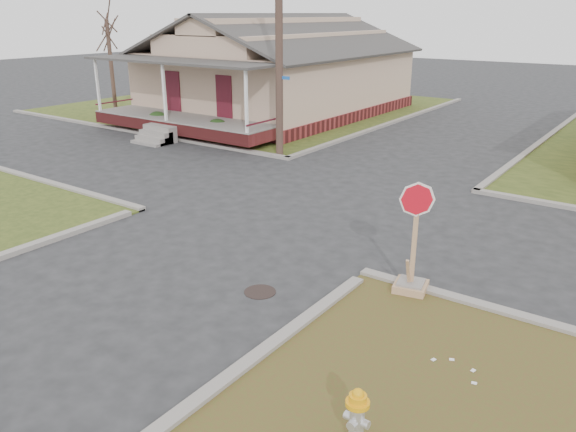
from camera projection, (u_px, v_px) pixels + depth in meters
The scene contains 11 objects.
ground at pixel (198, 258), 12.81m from camera, with size 120.00×120.00×0.00m, color #262728.
verge_far_left at pixel (251, 106), 33.68m from camera, with size 19.00×19.00×0.05m, color #354619.
curbs at pixel (316, 201), 16.64m from camera, with size 80.00×40.00×0.12m, color gray, non-canonical shape.
manhole at pixel (260, 292), 11.23m from camera, with size 0.64×0.64×0.01m, color black.
corner_house at pixel (278, 72), 30.26m from camera, with size 10.10×15.50×5.30m.
utility_pole at pixel (279, 31), 20.33m from camera, with size 1.80×0.28×9.00m.
tree_far_left at pixel (111, 66), 30.96m from camera, with size 0.22×0.22×4.90m, color #3E2B24.
fire_hydrant at pixel (357, 414), 7.07m from camera, with size 0.31×0.31×0.83m.
stop_sign at pixel (412, 268), 11.04m from camera, with size 0.64×0.62×2.26m.
hedge_left at pixel (158, 121), 25.94m from camera, with size 1.30×1.06×0.99m, color #193212.
hedge_right at pixel (218, 129), 24.35m from camera, with size 1.26×1.03×0.96m, color #193212.
Camera 1 is at (8.48, -8.35, 5.26)m, focal length 35.00 mm.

